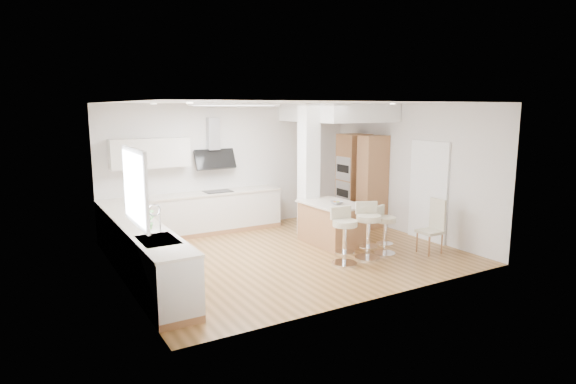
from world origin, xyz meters
TOP-DOWN VIEW (x-y plane):
  - ground at (0.00, 0.00)m, footprint 6.00×6.00m
  - ceiling at (0.00, 0.00)m, footprint 6.00×5.00m
  - wall_back at (0.00, 2.50)m, footprint 6.00×0.04m
  - wall_left at (-3.00, 0.00)m, footprint 0.04×5.00m
  - wall_right at (3.00, 0.00)m, footprint 0.04×5.00m
  - skylight at (-0.79, 0.60)m, footprint 4.10×2.10m
  - window_left at (-2.96, -0.90)m, footprint 0.06×1.28m
  - doorway_right at (2.97, -0.60)m, footprint 0.05×1.00m
  - counter_left at (-2.70, 0.23)m, footprint 0.63×4.50m
  - counter_back at (-0.91, 2.22)m, footprint 3.62×0.63m
  - pillar at (1.05, 0.95)m, footprint 0.35×0.35m
  - soffit at (2.10, 1.40)m, footprint 1.78×2.20m
  - oven_column at (2.68, 1.23)m, footprint 0.63×1.21m
  - peninsula at (1.12, 0.17)m, footprint 0.95×1.39m
  - bar_stool_a at (0.54, -1.00)m, footprint 0.51×0.51m
  - bar_stool_b at (1.11, -0.96)m, footprint 0.61×0.61m
  - bar_stool_c at (1.54, -0.90)m, footprint 0.52×0.52m
  - dining_chair at (2.41, -1.31)m, footprint 0.41×0.41m

SIDE VIEW (x-z plane):
  - ground at x=0.00m, z-range 0.00..0.00m
  - ceiling at x=0.00m, z-range -0.01..0.01m
  - peninsula at x=1.12m, z-range -0.03..0.87m
  - counter_left at x=-2.70m, z-range -0.22..1.13m
  - bar_stool_c at x=1.54m, z-range 0.06..0.96m
  - dining_chair at x=2.41m, z-range 0.03..1.06m
  - bar_stool_a at x=0.54m, z-range 0.06..1.07m
  - bar_stool_b at x=1.11m, z-range 0.06..1.09m
  - counter_back at x=-0.91m, z-range -0.55..1.95m
  - doorway_right at x=2.97m, z-range -0.05..2.05m
  - oven_column at x=2.68m, z-range 0.00..2.10m
  - wall_back at x=0.00m, z-range 0.00..2.80m
  - wall_left at x=-3.00m, z-range 0.00..2.80m
  - wall_right at x=3.00m, z-range 0.00..2.80m
  - pillar at x=1.05m, z-range 0.00..2.80m
  - window_left at x=-2.96m, z-range 1.16..2.23m
  - soffit at x=2.10m, z-range 2.40..2.80m
  - skylight at x=-0.79m, z-range 2.74..2.80m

